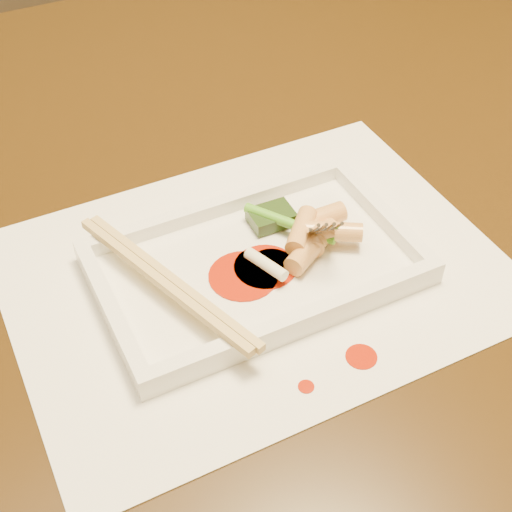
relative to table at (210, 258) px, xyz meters
name	(u,v)px	position (x,y,z in m)	size (l,w,h in m)	color
table	(210,258)	(0.00, 0.00, 0.00)	(1.40, 0.90, 0.75)	black
placemat	(256,272)	(-0.01, -0.13, 0.10)	(0.40, 0.30, 0.00)	white
sauce_splatter_a	(361,357)	(0.02, -0.25, 0.10)	(0.02, 0.02, 0.00)	#AA1C05
sauce_splatter_b	(306,387)	(-0.03, -0.25, 0.10)	(0.01, 0.01, 0.00)	#AA1C05
plate_base	(256,268)	(-0.01, -0.13, 0.11)	(0.26, 0.16, 0.01)	white
plate_rim_far	(219,206)	(-0.01, -0.06, 0.12)	(0.26, 0.01, 0.01)	white
plate_rim_near	(300,320)	(-0.01, -0.20, 0.12)	(0.26, 0.01, 0.01)	white
plate_rim_left	(111,310)	(-0.13, -0.13, 0.12)	(0.01, 0.14, 0.01)	white
plate_rim_right	(383,214)	(0.11, -0.13, 0.12)	(0.01, 0.14, 0.01)	white
veg_piece	(271,217)	(0.02, -0.09, 0.12)	(0.04, 0.03, 0.01)	black
scallion_white	(266,264)	(-0.01, -0.14, 0.12)	(0.01, 0.01, 0.04)	#EAEACC
scallion_green	(290,223)	(0.03, -0.11, 0.12)	(0.01, 0.01, 0.09)	#3D8F17
chopstick_a	(161,282)	(-0.09, -0.13, 0.13)	(0.01, 0.20, 0.01)	tan
chopstick_b	(171,279)	(-0.08, -0.13, 0.13)	(0.01, 0.20, 0.01)	tan
fork	(324,158)	(0.06, -0.11, 0.18)	(0.09, 0.10, 0.14)	silver
sauce_blob_0	(272,265)	(0.00, -0.14, 0.11)	(0.04, 0.04, 0.00)	#AA1C05
sauce_blob_1	(265,267)	(-0.01, -0.14, 0.11)	(0.05, 0.05, 0.00)	#AA1C05
sauce_blob_2	(243,276)	(-0.03, -0.14, 0.11)	(0.06, 0.06, 0.00)	#AA1C05
rice_cake_0	(308,251)	(0.03, -0.14, 0.12)	(0.02, 0.02, 0.05)	#DDB167
rice_cake_1	(323,217)	(0.06, -0.11, 0.12)	(0.02, 0.02, 0.04)	#DDB167
rice_cake_2	(302,231)	(0.03, -0.13, 0.13)	(0.02, 0.02, 0.05)	#DDB167
rice_cake_3	(314,238)	(0.04, -0.13, 0.12)	(0.02, 0.02, 0.04)	#DDB167
rice_cake_4	(312,234)	(0.04, -0.13, 0.12)	(0.02, 0.02, 0.04)	#DDB167
rice_cake_5	(332,231)	(0.06, -0.14, 0.13)	(0.02, 0.02, 0.05)	#DDB167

